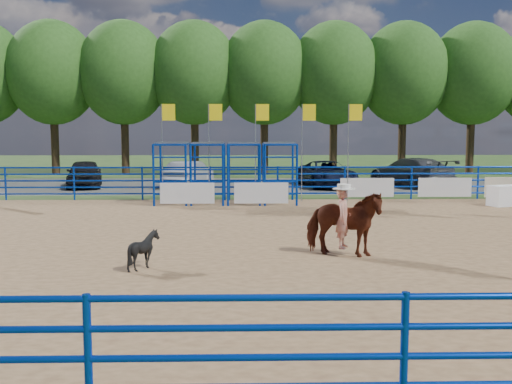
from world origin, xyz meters
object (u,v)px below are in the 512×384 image
at_px(announcer_table, 508,196).
at_px(calf, 144,250).
at_px(car_c, 327,174).
at_px(car_d, 410,172).
at_px(car_a, 84,173).
at_px(car_b, 189,174).
at_px(horse_and_rider, 343,219).

relative_size(announcer_table, calf, 1.85).
distance_m(calf, car_c, 20.05).
bearing_deg(car_c, calf, -117.90).
height_order(calf, car_c, car_c).
distance_m(calf, car_d, 22.28).
bearing_deg(calf, car_d, -45.24).
bearing_deg(car_a, car_b, -10.72).
height_order(car_a, car_c, car_a).
distance_m(horse_and_rider, car_b, 18.75).
xyz_separation_m(announcer_table, car_b, (-13.77, 8.63, 0.29)).
distance_m(horse_and_rider, car_c, 17.84).
bearing_deg(car_d, car_b, -23.57).
relative_size(horse_and_rider, calf, 2.94).
bearing_deg(car_b, car_a, 16.64).
distance_m(car_a, car_b, 5.70).
bearing_deg(car_d, announcer_table, 76.47).
xyz_separation_m(announcer_table, horse_and_rider, (-8.38, -9.33, 0.48)).
distance_m(horse_and_rider, car_d, 19.19).
relative_size(horse_and_rider, car_b, 0.57).
xyz_separation_m(calf, car_d, (11.49, 19.08, 0.37)).
relative_size(horse_and_rider, car_c, 0.48).
relative_size(horse_and_rider, car_d, 0.45).
height_order(calf, car_b, car_b).
distance_m(calf, car_b, 19.15).
bearing_deg(announcer_table, horse_and_rider, -131.92).
bearing_deg(horse_and_rider, car_d, 68.94).
relative_size(announcer_table, car_b, 0.36).
xyz_separation_m(announcer_table, calf, (-12.97, -10.50, 0.01)).
bearing_deg(car_c, car_b, 169.91).
bearing_deg(horse_and_rider, calf, -165.69).
height_order(announcer_table, car_a, car_a).
bearing_deg(announcer_table, car_c, 126.45).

